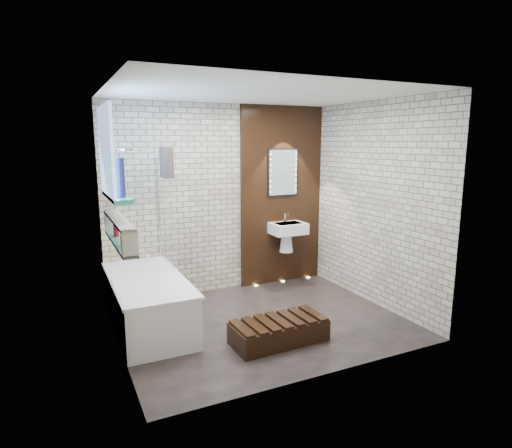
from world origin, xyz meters
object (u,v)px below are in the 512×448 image
washbasin (288,232)px  led_mirror (283,172)px  bath_screen (166,209)px  walnut_step (279,332)px  bathtub (148,302)px

washbasin → led_mirror: (0.00, 0.16, 0.86)m
bath_screen → washbasin: bearing=5.8°
washbasin → led_mirror: bearing=90.0°
led_mirror → walnut_step: 2.56m
washbasin → led_mirror: size_ratio=0.83×
bathtub → led_mirror: 2.68m
bathtub → bath_screen: 1.14m
bathtub → walnut_step: bathtub is taller
washbasin → bath_screen: bearing=-174.2°
bath_screen → walnut_step: bearing=-60.5°
bathtub → washbasin: bearing=16.0°
bathtub → walnut_step: (1.16, -0.99, -0.18)m
bathtub → washbasin: size_ratio=3.00×
bathtub → walnut_step: bearing=-40.4°
bath_screen → led_mirror: size_ratio=2.00×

